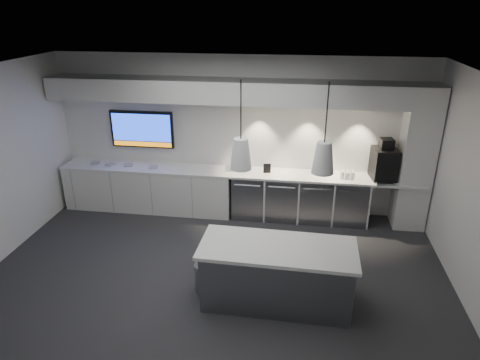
% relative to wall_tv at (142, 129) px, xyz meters
% --- Properties ---
extents(floor, '(7.00, 7.00, 0.00)m').
position_rel_wall_tv_xyz_m(floor, '(1.90, -2.45, -1.56)').
color(floor, '#2A2A2C').
rests_on(floor, ground).
extents(ceiling, '(7.00, 7.00, 0.00)m').
position_rel_wall_tv_xyz_m(ceiling, '(1.90, -2.45, 1.44)').
color(ceiling, black).
rests_on(ceiling, wall_back).
extents(wall_back, '(7.00, 0.00, 7.00)m').
position_rel_wall_tv_xyz_m(wall_back, '(1.90, 0.05, -0.06)').
color(wall_back, silver).
rests_on(wall_back, floor).
extents(wall_front, '(7.00, 0.00, 7.00)m').
position_rel_wall_tv_xyz_m(wall_front, '(1.90, -4.95, -0.06)').
color(wall_front, silver).
rests_on(wall_front, floor).
extents(back_counter, '(6.80, 0.65, 0.04)m').
position_rel_wall_tv_xyz_m(back_counter, '(1.90, -0.27, -0.68)').
color(back_counter, white).
rests_on(back_counter, left_base_cabinets).
extents(left_base_cabinets, '(3.30, 0.63, 0.86)m').
position_rel_wall_tv_xyz_m(left_base_cabinets, '(0.15, -0.27, -1.13)').
color(left_base_cabinets, silver).
rests_on(left_base_cabinets, floor).
extents(fridge_unit_a, '(0.60, 0.61, 0.85)m').
position_rel_wall_tv_xyz_m(fridge_unit_a, '(2.15, -0.27, -1.13)').
color(fridge_unit_a, gray).
rests_on(fridge_unit_a, floor).
extents(fridge_unit_b, '(0.60, 0.61, 0.85)m').
position_rel_wall_tv_xyz_m(fridge_unit_b, '(2.78, -0.27, -1.13)').
color(fridge_unit_b, gray).
rests_on(fridge_unit_b, floor).
extents(fridge_unit_c, '(0.60, 0.61, 0.85)m').
position_rel_wall_tv_xyz_m(fridge_unit_c, '(3.41, -0.27, -1.13)').
color(fridge_unit_c, gray).
rests_on(fridge_unit_c, floor).
extents(fridge_unit_d, '(0.60, 0.61, 0.85)m').
position_rel_wall_tv_xyz_m(fridge_unit_d, '(4.04, -0.27, -1.13)').
color(fridge_unit_d, gray).
rests_on(fridge_unit_d, floor).
extents(backsplash, '(4.60, 0.03, 1.30)m').
position_rel_wall_tv_xyz_m(backsplash, '(3.10, 0.03, -0.01)').
color(backsplash, silver).
rests_on(backsplash, wall_back).
extents(soffit, '(6.90, 0.60, 0.40)m').
position_rel_wall_tv_xyz_m(soffit, '(1.90, -0.25, 0.84)').
color(soffit, silver).
rests_on(soffit, wall_back).
extents(column, '(0.55, 0.55, 2.60)m').
position_rel_wall_tv_xyz_m(column, '(5.10, -0.25, -0.26)').
color(column, silver).
rests_on(column, floor).
extents(wall_tv, '(1.25, 0.07, 0.72)m').
position_rel_wall_tv_xyz_m(wall_tv, '(0.00, 0.00, 0.00)').
color(wall_tv, black).
rests_on(wall_tv, wall_back).
extents(island, '(2.10, 0.94, 0.88)m').
position_rel_wall_tv_xyz_m(island, '(2.84, -2.83, -1.12)').
color(island, gray).
rests_on(island, floor).
extents(bin, '(0.40, 0.40, 0.43)m').
position_rel_wall_tv_xyz_m(bin, '(1.82, -2.71, -1.35)').
color(bin, gray).
rests_on(bin, floor).
extents(coffee_machine, '(0.47, 0.62, 0.75)m').
position_rel_wall_tv_xyz_m(coffee_machine, '(4.57, -0.25, -0.35)').
color(coffee_machine, black).
rests_on(coffee_machine, back_counter).
extents(sign_black, '(0.14, 0.04, 0.18)m').
position_rel_wall_tv_xyz_m(sign_black, '(2.48, -0.28, -0.57)').
color(sign_black, black).
rests_on(sign_black, back_counter).
extents(sign_white, '(0.18, 0.07, 0.14)m').
position_rel_wall_tv_xyz_m(sign_white, '(1.79, -0.32, -0.59)').
color(sign_white, white).
rests_on(sign_white, back_counter).
extents(cup_cluster, '(0.25, 0.16, 0.14)m').
position_rel_wall_tv_xyz_m(cup_cluster, '(3.94, -0.33, -0.59)').
color(cup_cluster, white).
rests_on(cup_cluster, back_counter).
extents(tray_a, '(0.19, 0.19, 0.02)m').
position_rel_wall_tv_xyz_m(tray_a, '(-0.92, -0.28, -0.65)').
color(tray_a, '#9B9B9B').
rests_on(tray_a, back_counter).
extents(tray_b, '(0.20, 0.20, 0.02)m').
position_rel_wall_tv_xyz_m(tray_b, '(-0.59, -0.32, -0.65)').
color(tray_b, '#9B9B9B').
rests_on(tray_b, back_counter).
extents(tray_c, '(0.20, 0.20, 0.02)m').
position_rel_wall_tv_xyz_m(tray_c, '(-0.23, -0.29, -0.65)').
color(tray_c, '#9B9B9B').
rests_on(tray_c, back_counter).
extents(tray_d, '(0.19, 0.19, 0.02)m').
position_rel_wall_tv_xyz_m(tray_d, '(0.29, -0.33, -0.65)').
color(tray_d, '#9B9B9B').
rests_on(tray_d, back_counter).
extents(pendant_left, '(0.27, 0.27, 1.09)m').
position_rel_wall_tv_xyz_m(pendant_left, '(2.35, -2.83, 0.59)').
color(pendant_left, silver).
rests_on(pendant_left, ceiling).
extents(pendant_right, '(0.27, 0.27, 1.09)m').
position_rel_wall_tv_xyz_m(pendant_right, '(3.34, -2.83, 0.59)').
color(pendant_right, silver).
rests_on(pendant_right, ceiling).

